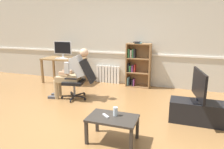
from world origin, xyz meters
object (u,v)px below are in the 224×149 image
object	(u,v)px
tv_screen	(199,86)
coffee_table	(113,121)
computer_desk	(64,61)
drinking_glass	(115,111)
office_chair	(80,78)
spare_remote	(106,116)
keyboard	(62,59)
radiator	(108,74)
computer_mouse	(70,59)
person_seated	(72,72)
imac_monitor	(63,48)
bookshelf	(137,65)
tv_stand	(196,112)

from	to	relation	value
tv_screen	coffee_table	distance (m)	1.70
computer_desk	drinking_glass	distance (m)	3.62
office_chair	spare_remote	bearing A→B (deg)	28.11
keyboard	radiator	distance (m)	1.45
drinking_glass	computer_mouse	bearing A→B (deg)	131.49
coffee_table	person_seated	bearing A→B (deg)	135.38
imac_monitor	office_chair	xyz separation A→B (m)	(1.22, -1.23, -0.52)
keyboard	radiator	bearing A→B (deg)	22.84
imac_monitor	tv_screen	bearing A→B (deg)	-23.58
bookshelf	tv_stand	bearing A→B (deg)	-50.92
drinking_glass	spare_remote	xyz separation A→B (m)	(-0.13, -0.07, -0.06)
radiator	tv_screen	xyz separation A→B (m)	(2.44, -1.96, 0.43)
keyboard	drinking_glass	world-z (taller)	keyboard
imac_monitor	person_seated	distance (m)	1.68
computer_mouse	spare_remote	distance (m)	3.31
imac_monitor	office_chair	size ratio (longest dim) A/B	0.62
coffee_table	spare_remote	world-z (taller)	spare_remote
radiator	coffee_table	world-z (taller)	radiator
tv_screen	imac_monitor	bearing A→B (deg)	55.98
computer_mouse	drinking_glass	world-z (taller)	computer_mouse
office_chair	coffee_table	world-z (taller)	office_chair
imac_monitor	keyboard	bearing A→B (deg)	-67.28
office_chair	computer_mouse	bearing A→B (deg)	-150.96
computer_mouse	computer_desk	bearing A→B (deg)	158.21
person_seated	tv_stand	bearing A→B (deg)	71.43
bookshelf	drinking_glass	size ratio (longest dim) A/B	9.49
computer_mouse	tv_screen	xyz separation A→B (m)	(3.42, -1.45, -0.08)
keyboard	person_seated	size ratio (longest dim) A/B	0.32
computer_desk	bookshelf	size ratio (longest dim) A/B	0.97
drinking_glass	person_seated	bearing A→B (deg)	137.13
bookshelf	person_seated	world-z (taller)	bookshelf
computer_mouse	tv_screen	distance (m)	3.72
imac_monitor	keyboard	distance (m)	0.36
drinking_glass	radiator	bearing A→B (deg)	112.15
bookshelf	drinking_glass	xyz separation A→B (m)	(0.31, -2.91, -0.17)
computer_desk	coffee_table	size ratio (longest dim) A/B	1.69
bookshelf	office_chair	xyz separation A→B (m)	(-1.05, -1.45, -0.11)
computer_desk	imac_monitor	world-z (taller)	imac_monitor
radiator	office_chair	xyz separation A→B (m)	(-0.13, -1.54, 0.26)
imac_monitor	tv_screen	world-z (taller)	imac_monitor
office_chair	drinking_glass	bearing A→B (deg)	32.28
spare_remote	computer_mouse	bearing A→B (deg)	-100.58
office_chair	bookshelf	bearing A→B (deg)	133.65
coffee_table	tv_screen	bearing A→B (deg)	41.74
imac_monitor	spare_remote	world-z (taller)	imac_monitor
tv_screen	coffee_table	size ratio (longest dim) A/B	1.09
computer_mouse	drinking_glass	distance (m)	3.34
computer_mouse	office_chair	distance (m)	1.36
tv_stand	tv_screen	distance (m)	0.50
person_seated	computer_mouse	bearing A→B (deg)	-158.45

